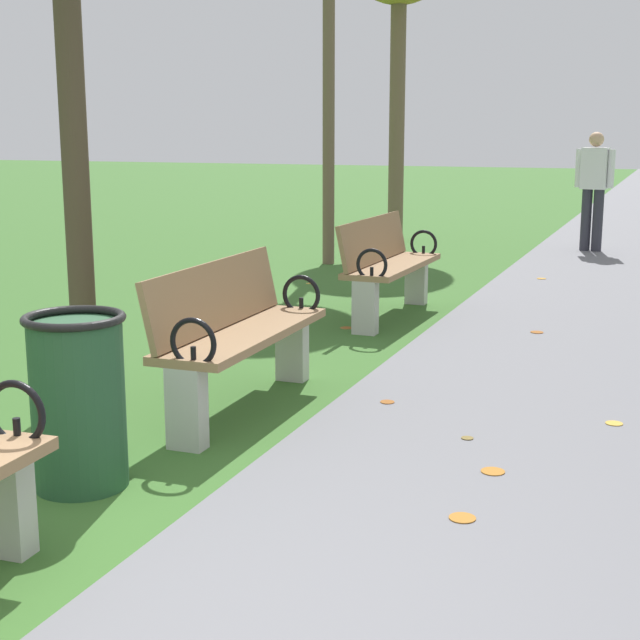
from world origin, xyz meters
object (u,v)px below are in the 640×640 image
(park_bench_3, at_px, (388,264))
(pedestrian_walking, at_px, (594,185))
(trash_bin, at_px, (78,401))
(park_bench_2, at_px, (237,332))

(park_bench_3, distance_m, pedestrian_walking, 5.56)
(trash_bin, bearing_deg, park_bench_3, 88.09)
(park_bench_3, bearing_deg, park_bench_2, -90.00)
(park_bench_2, xyz_separation_m, park_bench_3, (0.00, 3.04, 0.00))
(park_bench_2, relative_size, trash_bin, 1.91)
(park_bench_3, relative_size, pedestrian_walking, 0.99)
(pedestrian_walking, bearing_deg, trash_bin, -98.20)
(park_bench_2, distance_m, pedestrian_walking, 8.54)
(park_bench_3, bearing_deg, pedestrian_walking, 76.77)
(park_bench_2, bearing_deg, pedestrian_walking, 81.45)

